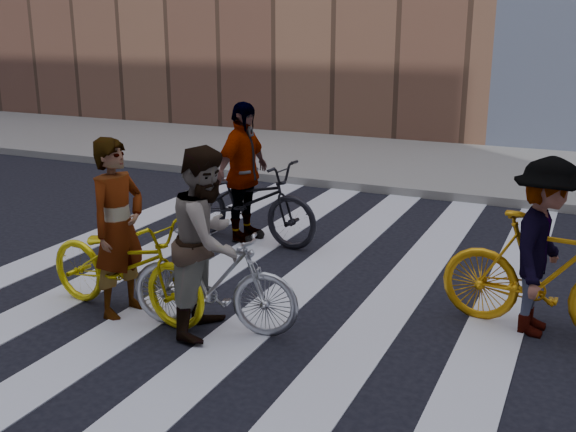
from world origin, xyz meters
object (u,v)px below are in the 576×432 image
Objects in this scene: bike_dark_rear at (247,201)px; rider_right at (543,247)px; bike_silver_mid at (213,281)px; rider_left at (118,228)px; bike_yellow_right at (545,275)px; rider_mid at (208,241)px; rider_rear at (243,173)px; bike_yellow_left at (125,265)px.

rider_right is (3.89, -1.36, 0.29)m from bike_dark_rear.
rider_left is at bearing 82.83° from bike_silver_mid.
bike_dark_rear is at bearing 76.08° from rider_right.
bike_yellow_right is 0.91× the size of bike_dark_rear.
rider_mid is 0.95× the size of rider_rear.
bike_yellow_left is 1.11× the size of rider_mid.
rider_mid reaches higher than bike_yellow_left.
bike_silver_mid is 0.93× the size of rider_mid.
rider_rear is (-1.05, 2.64, 0.04)m from rider_mid.
rider_left reaches higher than rider_right.
rider_left is (-0.05, 0.00, 0.38)m from bike_yellow_left.
rider_right is (3.91, 1.31, -0.06)m from rider_left.
rider_left is 0.96× the size of rider_rear.
bike_silver_mid is 0.98× the size of rider_right.
bike_dark_rear is at bearing 12.68° from bike_silver_mid.
rider_right is at bearing -104.26° from bike_dark_rear.
bike_yellow_left is 0.39m from rider_left.
bike_yellow_left is at bearing 82.92° from bike_silver_mid.
bike_yellow_left is at bearing -174.23° from bike_dark_rear.
bike_yellow_right is at bearing -103.81° from rider_rear.
bike_dark_rear is at bearing -84.94° from rider_rear.
rider_right is 4.17m from rider_rear.
rider_right is at bearing -74.76° from bike_silver_mid.
bike_yellow_right is 1.14× the size of rider_right.
rider_rear reaches higher than bike_yellow_right.
rider_right is at bearing -65.14° from rider_left.
rider_mid is at bearing -81.68° from bike_yellow_left.
rider_mid is (1.02, 0.03, -0.01)m from rider_left.
bike_yellow_right reaches higher than bike_dark_rear.
rider_left reaches higher than bike_yellow_right.
bike_dark_rear is at bearing 5.91° from rider_left.
rider_rear is (-3.94, 1.36, 0.09)m from rider_right.
rider_mid is (-2.94, -1.28, 0.32)m from bike_yellow_right.
rider_right reaches higher than bike_yellow_right.
rider_left reaches higher than bike_yellow_left.
rider_mid is at bearing -153.22° from rider_rear.
rider_rear is (-0.05, 0.00, 0.39)m from bike_dark_rear.
bike_dark_rear reaches higher than bike_yellow_left.
rider_mid is (0.97, 0.03, 0.38)m from bike_yellow_left.
rider_mid is at bearing 118.94° from bike_yellow_right.
bike_dark_rear is (-0.03, 2.68, 0.03)m from bike_yellow_left.
rider_rear reaches higher than rider_left.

